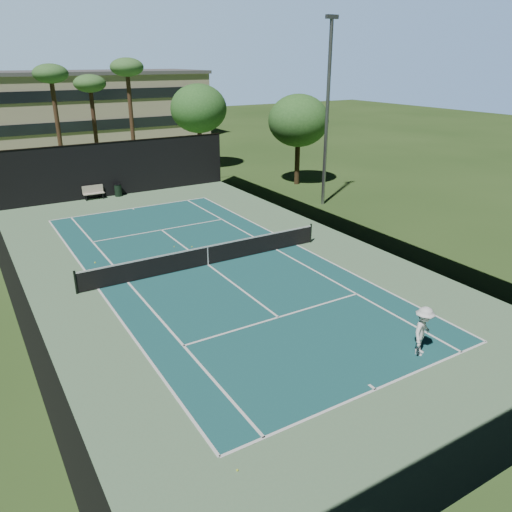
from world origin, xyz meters
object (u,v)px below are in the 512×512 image
Objects in this scene: tennis_net at (208,255)px; tennis_ball_c at (192,247)px; tennis_ball_a at (237,470)px; tennis_ball_b at (174,247)px; player at (423,331)px; trash_bin at (118,190)px; park_bench at (93,192)px; tennis_ball_d at (95,263)px.

tennis_net is 2.81m from tennis_ball_c.
tennis_net is at bearing 67.03° from tennis_ball_a.
tennis_ball_b is 0.85× the size of tennis_ball_c.
tennis_ball_b is at bearing 147.94° from tennis_ball_c.
player is at bearing 9.56° from tennis_ball_a.
trash_bin is (0.64, 12.40, 0.45)m from tennis_ball_b.
trash_bin is at bearing -3.43° from park_bench.
tennis_ball_d is at bearing 175.29° from tennis_ball_c.
player is (2.81, -11.16, 0.35)m from tennis_net.
tennis_net is 3.34m from tennis_ball_b.
tennis_net is 11.51m from player.
tennis_ball_c is at bearing 82.64° from tennis_net.
tennis_ball_b is (-0.48, 3.26, -0.53)m from tennis_net.
tennis_ball_a is at bearing -110.35° from tennis_ball_c.
tennis_ball_c is (0.83, -0.52, 0.01)m from tennis_ball_b.
tennis_ball_d is at bearing -111.70° from trash_bin.
trash_bin is at bearing 68.30° from tennis_ball_d.
park_bench is (-4.44, 26.93, -0.36)m from player.
tennis_ball_a is at bearing -112.97° from tennis_net.
tennis_net is 5.78m from tennis_ball_d.
tennis_ball_c is 0.05× the size of park_bench.
park_bench reaches higher than tennis_ball_d.
tennis_ball_a is 0.86× the size of tennis_ball_c.
tennis_net is at bearing -84.09° from park_bench.
tennis_ball_d is at bearing 88.17° from tennis_ball_a.
tennis_ball_c is (0.35, 2.74, -0.52)m from tennis_net.
tennis_ball_b is (-3.28, 14.42, -0.88)m from player.
park_bench reaches higher than tennis_ball_b.
tennis_ball_c reaches higher than tennis_ball_b.
park_bench is at bearing 74.47° from player.
player is at bearing -84.38° from trash_bin.
tennis_net reaches higher than tennis_ball_c.
tennis_ball_a and tennis_ball_b have the same top height.
trash_bin is (1.80, -0.11, -0.07)m from park_bench.
tennis_ball_d reaches higher than tennis_ball_a.
tennis_ball_c is at bearing 75.12° from player.
tennis_ball_d is (-5.16, 0.43, 0.00)m from tennis_ball_c.
park_bench is (3.17, 12.61, 0.51)m from tennis_ball_d.
player reaches higher than tennis_ball_c.
park_bench is at bearing 95.91° from tennis_net.
tennis_net is at bearing 79.23° from player.
tennis_ball_b is at bearing 72.98° from tennis_ball_a.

